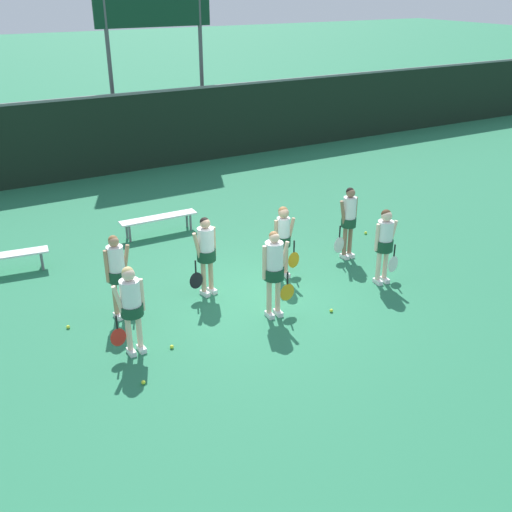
{
  "coord_description": "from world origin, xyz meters",
  "views": [
    {
      "loc": [
        -5.29,
        -9.4,
        5.97
      ],
      "look_at": [
        0.02,
        0.09,
        0.92
      ],
      "focal_mm": 42.0,
      "sensor_mm": 36.0,
      "label": 1
    }
  ],
  "objects_px": {
    "player_3": "(117,270)",
    "tennis_ball_0": "(331,311)",
    "player_5": "(283,236)",
    "bench_courtside": "(3,257)",
    "tennis_ball_2": "(68,327)",
    "player_4": "(206,250)",
    "tennis_ball_4": "(172,347)",
    "tennis_ball_3": "(143,382)",
    "player_0": "(131,303)",
    "player_1": "(274,267)",
    "tennis_ball_1": "(366,233)",
    "player_6": "(349,218)",
    "player_2": "(385,240)",
    "scoreboard": "(154,13)",
    "bench_far": "(159,219)"
  },
  "relations": [
    {
      "from": "player_3",
      "to": "tennis_ball_0",
      "type": "relative_size",
      "value": 24.43
    },
    {
      "from": "player_3",
      "to": "player_5",
      "type": "bearing_deg",
      "value": -9.03
    },
    {
      "from": "bench_courtside",
      "to": "tennis_ball_2",
      "type": "distance_m",
      "value": 3.12
    },
    {
      "from": "player_4",
      "to": "tennis_ball_4",
      "type": "relative_size",
      "value": 23.85
    },
    {
      "from": "player_3",
      "to": "tennis_ball_3",
      "type": "bearing_deg",
      "value": -107.25
    },
    {
      "from": "player_0",
      "to": "tennis_ball_0",
      "type": "distance_m",
      "value": 3.97
    },
    {
      "from": "player_0",
      "to": "player_1",
      "type": "bearing_deg",
      "value": -4.59
    },
    {
      "from": "player_4",
      "to": "bench_courtside",
      "type": "bearing_deg",
      "value": 128.24
    },
    {
      "from": "tennis_ball_1",
      "to": "player_6",
      "type": "bearing_deg",
      "value": -145.76
    },
    {
      "from": "player_4",
      "to": "player_2",
      "type": "bearing_deg",
      "value": -32.07
    },
    {
      "from": "player_6",
      "to": "tennis_ball_3",
      "type": "distance_m",
      "value": 6.34
    },
    {
      "from": "tennis_ball_4",
      "to": "player_6",
      "type": "bearing_deg",
      "value": 17.45
    },
    {
      "from": "player_0",
      "to": "player_5",
      "type": "relative_size",
      "value": 1.02
    },
    {
      "from": "player_1",
      "to": "tennis_ball_4",
      "type": "height_order",
      "value": "player_1"
    },
    {
      "from": "player_4",
      "to": "player_5",
      "type": "relative_size",
      "value": 1.04
    },
    {
      "from": "player_4",
      "to": "tennis_ball_1",
      "type": "height_order",
      "value": "player_4"
    },
    {
      "from": "scoreboard",
      "to": "player_0",
      "type": "xyz_separation_m",
      "value": [
        -5.14,
        -11.91,
        -3.92
      ]
    },
    {
      "from": "scoreboard",
      "to": "tennis_ball_1",
      "type": "distance_m",
      "value": 10.97
    },
    {
      "from": "bench_courtside",
      "to": "player_1",
      "type": "relative_size",
      "value": 1.1
    },
    {
      "from": "player_2",
      "to": "tennis_ball_2",
      "type": "relative_size",
      "value": 24.42
    },
    {
      "from": "player_4",
      "to": "tennis_ball_3",
      "type": "distance_m",
      "value": 3.32
    },
    {
      "from": "player_4",
      "to": "tennis_ball_4",
      "type": "xyz_separation_m",
      "value": [
        -1.42,
        -1.55,
        -0.97
      ]
    },
    {
      "from": "bench_courtside",
      "to": "player_1",
      "type": "distance_m",
      "value": 6.23
    },
    {
      "from": "player_2",
      "to": "tennis_ball_4",
      "type": "bearing_deg",
      "value": -175.11
    },
    {
      "from": "tennis_ball_3",
      "to": "bench_courtside",
      "type": "bearing_deg",
      "value": 103.8
    },
    {
      "from": "player_6",
      "to": "tennis_ball_1",
      "type": "bearing_deg",
      "value": 29.63
    },
    {
      "from": "scoreboard",
      "to": "player_6",
      "type": "height_order",
      "value": "scoreboard"
    },
    {
      "from": "player_6",
      "to": "tennis_ball_0",
      "type": "xyz_separation_m",
      "value": [
        -1.81,
        -1.93,
        -0.97
      ]
    },
    {
      "from": "player_4",
      "to": "player_6",
      "type": "distance_m",
      "value": 3.61
    },
    {
      "from": "player_1",
      "to": "player_5",
      "type": "distance_m",
      "value": 1.71
    },
    {
      "from": "bench_courtside",
      "to": "tennis_ball_3",
      "type": "height_order",
      "value": "bench_courtside"
    },
    {
      "from": "scoreboard",
      "to": "tennis_ball_4",
      "type": "distance_m",
      "value": 13.84
    },
    {
      "from": "tennis_ball_1",
      "to": "bench_courtside",
      "type": "bearing_deg",
      "value": 165.71
    },
    {
      "from": "player_0",
      "to": "bench_far",
      "type": "bearing_deg",
      "value": 62.08
    },
    {
      "from": "player_6",
      "to": "player_1",
      "type": "bearing_deg",
      "value": -157.49
    },
    {
      "from": "scoreboard",
      "to": "bench_courtside",
      "type": "xyz_separation_m",
      "value": [
        -6.65,
        -7.52,
        -4.52
      ]
    },
    {
      "from": "player_5",
      "to": "tennis_ball_1",
      "type": "height_order",
      "value": "player_5"
    },
    {
      "from": "player_6",
      "to": "tennis_ball_2",
      "type": "distance_m",
      "value": 6.55
    },
    {
      "from": "player_0",
      "to": "player_6",
      "type": "bearing_deg",
      "value": 11.13
    },
    {
      "from": "player_2",
      "to": "player_4",
      "type": "relative_size",
      "value": 0.98
    },
    {
      "from": "scoreboard",
      "to": "tennis_ball_2",
      "type": "distance_m",
      "value": 13.08
    },
    {
      "from": "scoreboard",
      "to": "tennis_ball_0",
      "type": "height_order",
      "value": "scoreboard"
    },
    {
      "from": "bench_far",
      "to": "player_2",
      "type": "bearing_deg",
      "value": -55.56
    },
    {
      "from": "player_4",
      "to": "tennis_ball_2",
      "type": "distance_m",
      "value": 3.03
    },
    {
      "from": "bench_far",
      "to": "player_3",
      "type": "height_order",
      "value": "player_3"
    },
    {
      "from": "player_0",
      "to": "player_2",
      "type": "xyz_separation_m",
      "value": [
        5.51,
        -0.02,
        0.01
      ]
    },
    {
      "from": "player_4",
      "to": "tennis_ball_2",
      "type": "relative_size",
      "value": 24.86
    },
    {
      "from": "scoreboard",
      "to": "tennis_ball_3",
      "type": "bearing_deg",
      "value": -112.53
    },
    {
      "from": "scoreboard",
      "to": "tennis_ball_0",
      "type": "xyz_separation_m",
      "value": [
        -1.33,
        -12.47,
        -4.87
      ]
    },
    {
      "from": "player_2",
      "to": "tennis_ball_4",
      "type": "height_order",
      "value": "player_2"
    }
  ]
}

